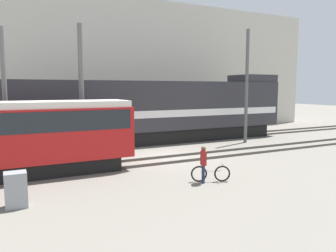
{
  "coord_description": "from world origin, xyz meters",
  "views": [
    {
      "loc": [
        -8.34,
        -16.85,
        3.98
      ],
      "look_at": [
        0.09,
        0.02,
        1.8
      ],
      "focal_mm": 35.0,
      "sensor_mm": 36.0,
      "label": 1
    }
  ],
  "objects_px": {
    "person": "(203,161)",
    "utility_pole_right": "(247,87)",
    "utility_pole_center": "(81,92)",
    "utility_pole_left": "(5,97)",
    "streetcar": "(20,134)",
    "signal_box": "(16,190)",
    "bicycle": "(211,174)",
    "freight_locomotive": "(156,111)"
  },
  "relations": [
    {
      "from": "person",
      "to": "utility_pole_right",
      "type": "xyz_separation_m",
      "value": [
        8.42,
        7.42,
        3.14
      ]
    },
    {
      "from": "utility_pole_center",
      "to": "utility_pole_right",
      "type": "xyz_separation_m",
      "value": [
        11.85,
        0.0,
        0.31
      ]
    },
    {
      "from": "utility_pole_left",
      "to": "utility_pole_right",
      "type": "height_order",
      "value": "utility_pole_right"
    },
    {
      "from": "streetcar",
      "to": "person",
      "type": "xyz_separation_m",
      "value": [
        6.79,
        -4.47,
        -1.0
      ]
    },
    {
      "from": "utility_pole_center",
      "to": "signal_box",
      "type": "height_order",
      "value": "utility_pole_center"
    },
    {
      "from": "utility_pole_center",
      "to": "utility_pole_right",
      "type": "height_order",
      "value": "utility_pole_right"
    },
    {
      "from": "bicycle",
      "to": "signal_box",
      "type": "distance_m",
      "value": 7.55
    },
    {
      "from": "bicycle",
      "to": "freight_locomotive",
      "type": "bearing_deg",
      "value": 78.39
    },
    {
      "from": "streetcar",
      "to": "utility_pole_center",
      "type": "bearing_deg",
      "value": 41.22
    },
    {
      "from": "freight_locomotive",
      "to": "utility_pole_right",
      "type": "height_order",
      "value": "utility_pole_right"
    },
    {
      "from": "signal_box",
      "to": "streetcar",
      "type": "bearing_deg",
      "value": 84.8
    },
    {
      "from": "freight_locomotive",
      "to": "utility_pole_left",
      "type": "height_order",
      "value": "utility_pole_left"
    },
    {
      "from": "streetcar",
      "to": "signal_box",
      "type": "relative_size",
      "value": 8.23
    },
    {
      "from": "person",
      "to": "bicycle",
      "type": "bearing_deg",
      "value": -2.08
    },
    {
      "from": "streetcar",
      "to": "bicycle",
      "type": "relative_size",
      "value": 6.27
    },
    {
      "from": "streetcar",
      "to": "bicycle",
      "type": "xyz_separation_m",
      "value": [
        7.16,
        -4.49,
        -1.59
      ]
    },
    {
      "from": "utility_pole_left",
      "to": "signal_box",
      "type": "bearing_deg",
      "value": -88.68
    },
    {
      "from": "bicycle",
      "to": "person",
      "type": "distance_m",
      "value": 0.7
    },
    {
      "from": "bicycle",
      "to": "signal_box",
      "type": "relative_size",
      "value": 1.31
    },
    {
      "from": "bicycle",
      "to": "utility_pole_right",
      "type": "bearing_deg",
      "value": 42.7
    },
    {
      "from": "streetcar",
      "to": "person",
      "type": "bearing_deg",
      "value": -33.36
    },
    {
      "from": "freight_locomotive",
      "to": "utility_pole_center",
      "type": "relative_size",
      "value": 2.81
    },
    {
      "from": "person",
      "to": "utility_pole_center",
      "type": "relative_size",
      "value": 0.21
    },
    {
      "from": "utility_pole_left",
      "to": "utility_pole_right",
      "type": "relative_size",
      "value": 0.87
    },
    {
      "from": "freight_locomotive",
      "to": "person",
      "type": "distance_m",
      "value": 10.75
    },
    {
      "from": "utility_pole_left",
      "to": "signal_box",
      "type": "relative_size",
      "value": 5.9
    },
    {
      "from": "bicycle",
      "to": "utility_pole_center",
      "type": "xyz_separation_m",
      "value": [
        -3.8,
        7.43,
        3.42
      ]
    },
    {
      "from": "freight_locomotive",
      "to": "signal_box",
      "type": "height_order",
      "value": "freight_locomotive"
    },
    {
      "from": "freight_locomotive",
      "to": "utility_pole_center",
      "type": "xyz_separation_m",
      "value": [
        -5.93,
        -2.95,
        1.42
      ]
    },
    {
      "from": "utility_pole_left",
      "to": "utility_pole_center",
      "type": "xyz_separation_m",
      "value": [
        3.9,
        0.0,
        0.23
      ]
    },
    {
      "from": "person",
      "to": "utility_pole_left",
      "type": "xyz_separation_m",
      "value": [
        -7.33,
        7.42,
        2.6
      ]
    },
    {
      "from": "streetcar",
      "to": "freight_locomotive",
      "type": "bearing_deg",
      "value": 32.38
    },
    {
      "from": "streetcar",
      "to": "person",
      "type": "height_order",
      "value": "streetcar"
    },
    {
      "from": "utility_pole_center",
      "to": "utility_pole_right",
      "type": "distance_m",
      "value": 11.86
    },
    {
      "from": "bicycle",
      "to": "person",
      "type": "xyz_separation_m",
      "value": [
        -0.37,
        0.01,
        0.59
      ]
    },
    {
      "from": "freight_locomotive",
      "to": "utility_pole_left",
      "type": "bearing_deg",
      "value": -163.31
    },
    {
      "from": "streetcar",
      "to": "utility_pole_left",
      "type": "xyz_separation_m",
      "value": [
        -0.54,
        2.95,
        1.6
      ]
    },
    {
      "from": "streetcar",
      "to": "utility_pole_right",
      "type": "relative_size",
      "value": 1.21
    },
    {
      "from": "freight_locomotive",
      "to": "signal_box",
      "type": "distance_m",
      "value": 14.0
    },
    {
      "from": "freight_locomotive",
      "to": "streetcar",
      "type": "relative_size",
      "value": 2.15
    },
    {
      "from": "freight_locomotive",
      "to": "utility_pole_left",
      "type": "xyz_separation_m",
      "value": [
        -9.83,
        -2.95,
        1.18
      ]
    },
    {
      "from": "freight_locomotive",
      "to": "person",
      "type": "xyz_separation_m",
      "value": [
        -2.5,
        -10.36,
        -1.41
      ]
    }
  ]
}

